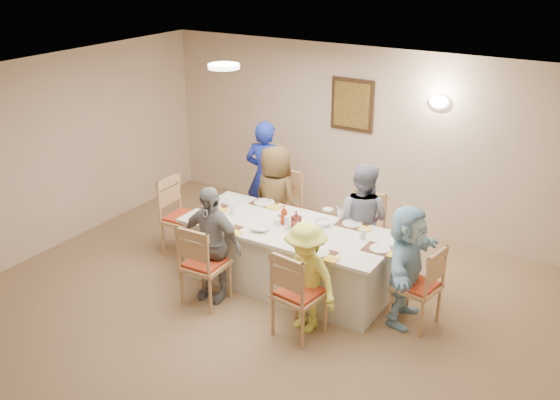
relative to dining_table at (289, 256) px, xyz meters
The scene contains 44 objects.
ground 1.43m from the dining_table, 87.05° to the right, with size 7.00×7.00×0.00m, color #8B6A4C.
room_walls 1.79m from the dining_table, 87.05° to the right, with size 7.00×7.00×7.00m.
wall_picture 2.48m from the dining_table, 96.27° to the left, with size 0.62×0.05×0.72m.
wall_sconce 2.74m from the dining_table, 64.76° to the left, with size 0.26×0.09×0.18m, color white.
ceiling_light 2.29m from the dining_table, behind, with size 0.36×0.36×0.05m, color white.
dining_table is the anchor object (origin of this frame).
chair_back_left 1.01m from the dining_table, 126.87° to the left, with size 0.49×0.49×1.02m, color tan, non-canonical shape.
chair_back_right 1.00m from the dining_table, 53.13° to the left, with size 0.46×0.46×0.95m, color tan, non-canonical shape.
chair_front_left 1.01m from the dining_table, 126.87° to the right, with size 0.47×0.47×0.98m, color tan, non-canonical shape.
chair_front_right 1.01m from the dining_table, 53.13° to the right, with size 0.47×0.47×0.98m, color tan, non-canonical shape.
chair_left_end 1.56m from the dining_table, behind, with size 0.49×0.49×1.02m, color tan, non-canonical shape.
chair_right_end 1.55m from the dining_table, ahead, with size 0.44×0.44×0.92m, color tan, non-canonical shape.
diner_back_left 0.97m from the dining_table, 131.42° to the left, with size 0.78×0.58×1.43m, color brown.
diner_back_right 0.97m from the dining_table, 48.58° to the left, with size 0.70×0.55×1.43m, color gray.
diner_front_left 0.95m from the dining_table, 131.42° to the right, with size 0.80×0.35×1.35m, color gray.
diner_front_right 0.93m from the dining_table, 48.58° to the right, with size 0.85×0.59×1.20m, color #F6F957.
diner_right_end 1.45m from the dining_table, ahead, with size 0.49×1.26×1.33m, color #A6D8F1.
caregiver 1.61m from the dining_table, 132.40° to the left, with size 0.63×0.46×1.58m, color #182AA6.
placemat_fl 0.83m from the dining_table, 145.01° to the right, with size 0.36×0.27×0.01m, color #472B19.
plate_fl 0.83m from the dining_table, 145.01° to the right, with size 0.22×0.22×0.01m, color white.
napkin_fl 0.74m from the dining_table, 131.78° to the right, with size 0.14×0.14×0.01m, color yellow.
placemat_fr 0.83m from the dining_table, 34.99° to the right, with size 0.37×0.27×0.01m, color #472B19.
plate_fr 0.83m from the dining_table, 34.99° to the right, with size 0.24×0.24×0.02m, color white.
napkin_fr 0.99m from the dining_table, 31.07° to the right, with size 0.14×0.14×0.01m, color yellow.
placemat_bl 0.83m from the dining_table, 145.01° to the left, with size 0.33×0.24×0.01m, color #472B19.
plate_bl 0.83m from the dining_table, 145.01° to the left, with size 0.25×0.25×0.02m, color white.
napkin_bl 0.68m from the dining_table, 138.62° to the left, with size 0.15×0.15×0.01m, color yellow.
placemat_br 0.83m from the dining_table, 34.99° to the left, with size 0.35×0.26×0.01m, color #472B19.
plate_br 0.83m from the dining_table, 34.99° to the left, with size 0.23×0.23×0.01m, color white.
napkin_br 0.95m from the dining_table, 25.38° to the left, with size 0.13×0.13×0.01m, color yellow.
placemat_le 1.16m from the dining_table, behind, with size 0.36×0.26×0.01m, color #472B19.
plate_le 1.17m from the dining_table, behind, with size 0.23×0.23×0.01m, color white.
napkin_le 1.00m from the dining_table, behind, with size 0.13×0.13×0.01m, color yellow.
placemat_re 1.18m from the dining_table, ahead, with size 0.35×0.26×0.01m, color #472B19.
plate_re 1.19m from the dining_table, ahead, with size 0.22×0.22×0.01m, color white.
napkin_re 1.36m from the dining_table, ahead, with size 0.14×0.14×0.01m, color yellow.
teacup_a 0.92m from the dining_table, 158.48° to the right, with size 0.13×0.13×0.09m, color white.
teacup_b 0.78m from the dining_table, 49.66° to the left, with size 0.13×0.13×0.09m, color white.
bowl_a 0.53m from the dining_table, 129.92° to the right, with size 0.28×0.28×0.05m, color white.
bowl_b 0.56m from the dining_table, 34.06° to the left, with size 0.23×0.23×0.06m, color white.
condiment_ketchup 0.50m from the dining_table, 159.27° to the left, with size 0.12×0.12×0.23m, color #A02D0D.
condiment_brown 0.49m from the dining_table, 20.83° to the left, with size 0.10×0.10×0.20m, color #5E2519.
condiment_malt 0.47m from the dining_table, 16.19° to the right, with size 0.14×0.14×0.15m, color #5E2519.
drinking_glass 0.46m from the dining_table, 161.57° to the left, with size 0.07×0.07×0.10m, color silver.
Camera 1 is at (3.19, -4.18, 3.78)m, focal length 40.00 mm.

